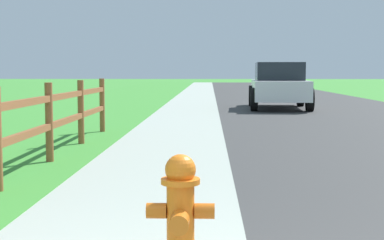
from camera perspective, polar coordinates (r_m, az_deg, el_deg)
ground_plane at (r=27.23m, az=2.37°, el=2.23°), size 120.00×120.00×0.00m
road_asphalt at (r=29.48m, az=9.15°, el=2.39°), size 7.00×66.00×0.01m
curb_concrete at (r=29.36m, az=-3.55°, el=2.43°), size 6.00×66.00×0.01m
grass_verge at (r=29.53m, az=-6.45°, el=2.43°), size 5.00×66.00×0.00m
fire_hydrant at (r=3.74m, az=-1.17°, el=-9.19°), size 0.44×0.39×0.77m
rail_fence at (r=7.39m, az=-16.27°, el=-0.29°), size 0.11×10.15×1.14m
parked_suv_white at (r=19.84m, az=8.70°, el=3.49°), size 2.15×4.37×1.58m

